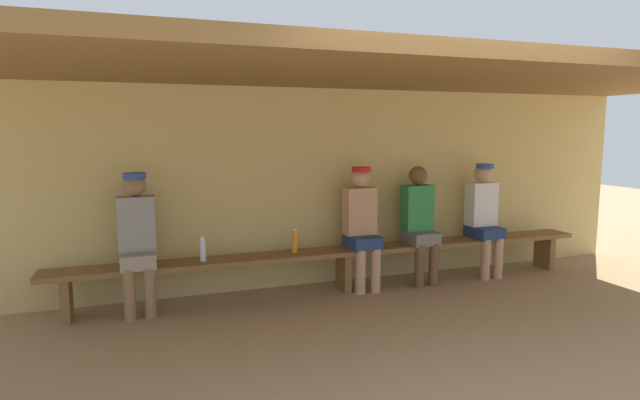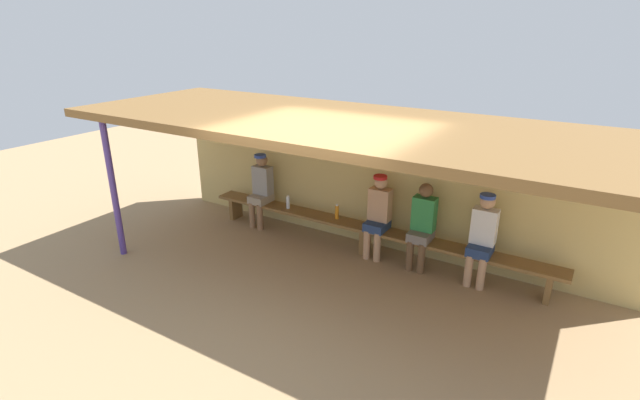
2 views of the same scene
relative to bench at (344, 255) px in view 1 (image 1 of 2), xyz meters
The scene contains 10 objects.
ground_plane 1.60m from the bench, 90.00° to the right, with size 24.00×24.00×0.00m, color #9E7F59.
back_wall 0.84m from the bench, 90.00° to the left, with size 8.00×0.20×2.20m, color tan.
dugout_roof 2.06m from the bench, 90.00° to the right, with size 8.00×2.80×0.12m, color brown.
bench is the anchor object (origin of this frame).
player_in_white 2.14m from the bench, behind, with size 0.34×0.42×1.34m.
player_in_blue 0.42m from the bench, ahead, with size 0.34×0.42×1.34m.
player_in_red 1.84m from the bench, ahead, with size 0.34×0.42×1.34m.
player_leftmost 0.99m from the bench, ahead, with size 0.34×0.42×1.34m.
water_bottle_blue 0.58m from the bench, behind, with size 0.06×0.06×0.26m.
water_bottle_orange 1.52m from the bench, behind, with size 0.06×0.06×0.24m.
Camera 1 is at (-2.09, -3.56, 1.75)m, focal length 29.13 mm.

